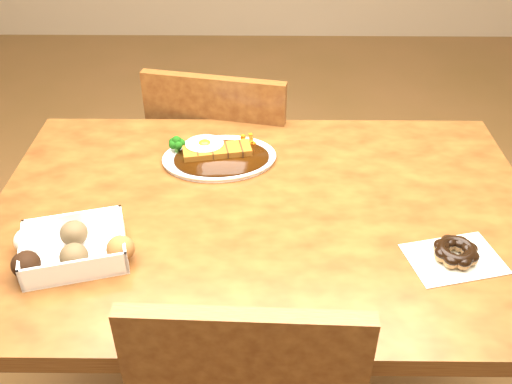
{
  "coord_description": "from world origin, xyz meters",
  "views": [
    {
      "loc": [
        -0.01,
        -0.99,
        1.52
      ],
      "look_at": [
        -0.02,
        -0.02,
        0.81
      ],
      "focal_mm": 40.0,
      "sensor_mm": 36.0,
      "label": 1
    }
  ],
  "objects_px": {
    "donut_box": "(71,247)",
    "pon_de_ring": "(456,253)",
    "chair_far": "(228,173)",
    "katsu_curry_plate": "(217,155)",
    "table": "(264,243)"
  },
  "relations": [
    {
      "from": "donut_box",
      "to": "pon_de_ring",
      "type": "distance_m",
      "value": 0.75
    },
    {
      "from": "chair_far",
      "to": "donut_box",
      "type": "distance_m",
      "value": 0.8
    },
    {
      "from": "katsu_curry_plate",
      "to": "donut_box",
      "type": "relative_size",
      "value": 1.23
    },
    {
      "from": "table",
      "to": "katsu_curry_plate",
      "type": "bearing_deg",
      "value": 120.57
    },
    {
      "from": "table",
      "to": "chair_far",
      "type": "relative_size",
      "value": 1.38
    },
    {
      "from": "katsu_curry_plate",
      "to": "pon_de_ring",
      "type": "bearing_deg",
      "value": -35.99
    },
    {
      "from": "katsu_curry_plate",
      "to": "donut_box",
      "type": "height_order",
      "value": "donut_box"
    },
    {
      "from": "katsu_curry_plate",
      "to": "pon_de_ring",
      "type": "distance_m",
      "value": 0.6
    },
    {
      "from": "table",
      "to": "pon_de_ring",
      "type": "bearing_deg",
      "value": -23.01
    },
    {
      "from": "table",
      "to": "donut_box",
      "type": "bearing_deg",
      "value": -156.83
    },
    {
      "from": "katsu_curry_plate",
      "to": "donut_box",
      "type": "xyz_separation_m",
      "value": [
        -0.26,
        -0.36,
        0.01
      ]
    },
    {
      "from": "table",
      "to": "pon_de_ring",
      "type": "height_order",
      "value": "pon_de_ring"
    },
    {
      "from": "katsu_curry_plate",
      "to": "pon_de_ring",
      "type": "xyz_separation_m",
      "value": [
        0.49,
        -0.35,
        0.0
      ]
    },
    {
      "from": "table",
      "to": "donut_box",
      "type": "xyz_separation_m",
      "value": [
        -0.38,
        -0.16,
        0.13
      ]
    },
    {
      "from": "table",
      "to": "katsu_curry_plate",
      "type": "xyz_separation_m",
      "value": [
        -0.12,
        0.2,
        0.11
      ]
    }
  ]
}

